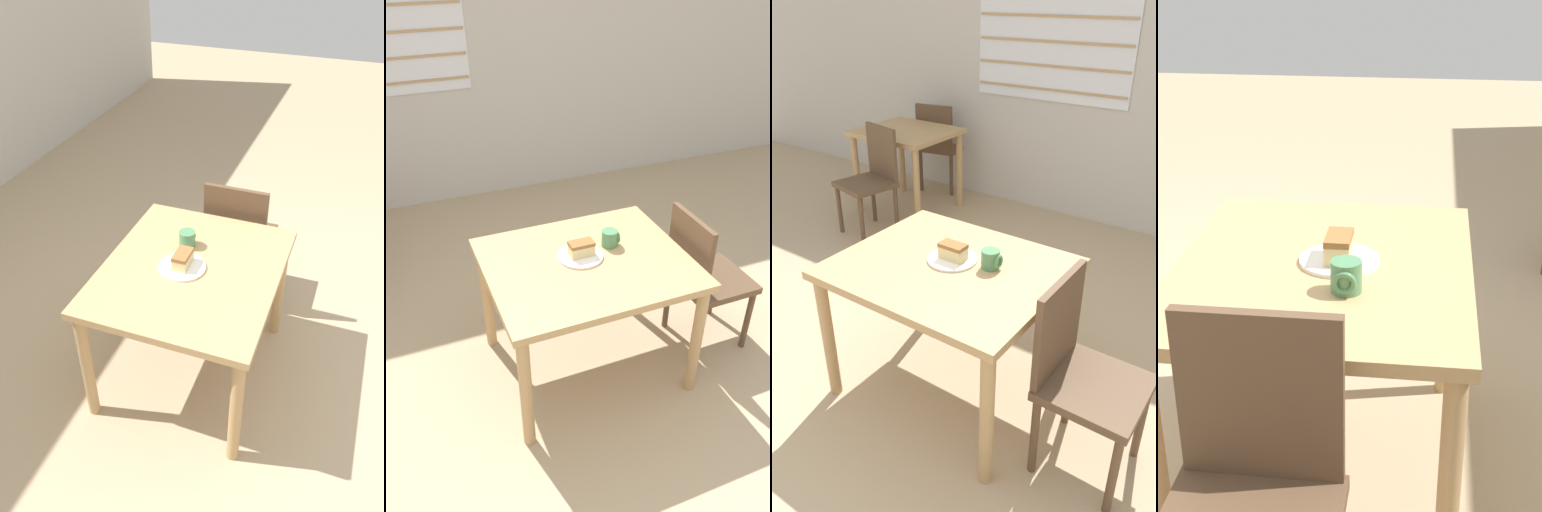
% 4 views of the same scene
% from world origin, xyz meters
% --- Properties ---
extents(ground_plane, '(14.00, 14.00, 0.00)m').
position_xyz_m(ground_plane, '(0.00, 0.00, 0.00)').
color(ground_plane, tan).
extents(wall_back, '(10.00, 0.09, 2.80)m').
position_xyz_m(wall_back, '(-0.01, 3.03, 1.40)').
color(wall_back, beige).
rests_on(wall_back, ground_plane).
extents(dining_table_near, '(1.03, 0.87, 0.73)m').
position_xyz_m(dining_table_near, '(0.02, 0.55, 0.63)').
color(dining_table_near, tan).
rests_on(dining_table_near, ground_plane).
extents(dining_table_far, '(0.82, 0.72, 0.75)m').
position_xyz_m(dining_table_far, '(-1.74, 2.28, 0.61)').
color(dining_table_far, tan).
rests_on(dining_table_far, ground_plane).
extents(chair_near_window, '(0.40, 0.40, 0.89)m').
position_xyz_m(chair_near_window, '(0.73, 0.50, 0.48)').
color(chair_near_window, brown).
rests_on(chair_near_window, ground_plane).
extents(chair_far_corner, '(0.47, 0.47, 0.89)m').
position_xyz_m(chair_far_corner, '(-1.65, 1.73, 0.48)').
color(chair_far_corner, brown).
rests_on(chair_far_corner, ground_plane).
extents(chair_far_opposite, '(0.47, 0.47, 0.89)m').
position_xyz_m(chair_far_opposite, '(-1.79, 2.84, 0.48)').
color(chair_far_opposite, brown).
rests_on(chair_far_opposite, ground_plane).
extents(plate, '(0.24, 0.24, 0.01)m').
position_xyz_m(plate, '(0.01, 0.60, 0.74)').
color(plate, white).
rests_on(plate, dining_table_near).
extents(cake_slice, '(0.13, 0.07, 0.08)m').
position_xyz_m(cake_slice, '(0.01, 0.60, 0.78)').
color(cake_slice, '#E5CC89').
rests_on(cake_slice, plate).
extents(coffee_mug, '(0.09, 0.09, 0.09)m').
position_xyz_m(coffee_mug, '(0.20, 0.64, 0.78)').
color(coffee_mug, '#4C8456').
rests_on(coffee_mug, dining_table_near).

